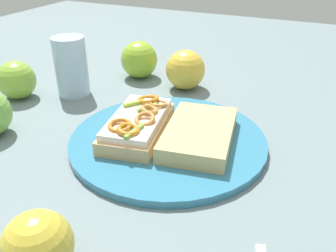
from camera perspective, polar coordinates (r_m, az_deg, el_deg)
The scene contains 9 objects.
ground_plane at distance 0.58m, azimuth 0.00°, elevation -2.80°, with size 2.00×2.00×0.00m, color slate.
plate at distance 0.57m, azimuth 0.00°, elevation -2.28°, with size 0.31×0.31×0.01m, color teal.
sandwich at distance 0.57m, azimuth -4.78°, elevation 0.38°, with size 0.17×0.11×0.05m.
bread_slice_side at distance 0.56m, azimuth 4.99°, elevation -1.24°, with size 0.16×0.10×0.03m, color tan.
apple_1 at distance 0.83m, azimuth -4.60°, elevation 10.47°, with size 0.08×0.08×0.08m, color #8FB72E.
apple_3 at distance 0.78m, azimuth -22.94°, elevation 6.74°, with size 0.08×0.08×0.08m, color #89B63B.
apple_4 at distance 0.38m, azimuth -20.02°, elevation -17.41°, with size 0.07×0.07×0.07m, color gold.
apple_5 at distance 0.77m, azimuth 2.78°, elevation 8.91°, with size 0.08×0.08×0.08m, color gold.
drinking_glass at distance 0.76m, azimuth -15.12°, elevation 9.12°, with size 0.07×0.07×0.12m, color silver.
Camera 1 is at (-0.45, -0.20, 0.30)m, focal length 38.37 mm.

